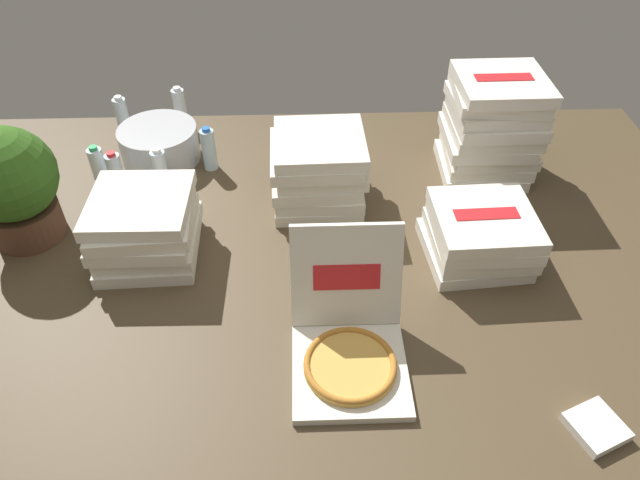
# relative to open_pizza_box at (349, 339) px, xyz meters

# --- Properties ---
(ground_plane) EXTENTS (3.20, 2.40, 0.02)m
(ground_plane) POSITION_rel_open_pizza_box_xyz_m (-0.11, 0.28, -0.09)
(ground_plane) COLOR #4C3D28
(open_pizza_box) EXTENTS (0.34, 0.46, 0.36)m
(open_pizza_box) POSITION_rel_open_pizza_box_xyz_m (0.00, 0.00, 0.00)
(open_pizza_box) COLOR silver
(open_pizza_box) RESTS_ON ground_plane
(pizza_stack_left_far) EXTENTS (0.36, 0.37, 0.24)m
(pizza_stack_left_far) POSITION_rel_open_pizza_box_xyz_m (-0.69, 0.49, 0.05)
(pizza_stack_left_far) COLOR silver
(pizza_stack_left_far) RESTS_ON ground_plane
(pizza_stack_right_far) EXTENTS (0.38, 0.38, 0.44)m
(pizza_stack_right_far) POSITION_rel_open_pizza_box_xyz_m (0.65, 0.97, 0.14)
(pizza_stack_right_far) COLOR silver
(pizza_stack_right_far) RESTS_ON ground_plane
(pizza_stack_left_mid) EXTENTS (0.38, 0.37, 0.20)m
(pizza_stack_left_mid) POSITION_rel_open_pizza_box_xyz_m (0.50, 0.44, 0.02)
(pizza_stack_left_mid) COLOR silver
(pizza_stack_left_mid) RESTS_ON ground_plane
(pizza_stack_center_near) EXTENTS (0.38, 0.37, 0.29)m
(pizza_stack_center_near) POSITION_rel_open_pizza_box_xyz_m (-0.07, 0.79, 0.07)
(pizza_stack_center_near) COLOR silver
(pizza_stack_center_near) RESTS_ON ground_plane
(ice_bucket) EXTENTS (0.34, 0.34, 0.15)m
(ice_bucket) POSITION_rel_open_pizza_box_xyz_m (-0.76, 1.11, 0.00)
(ice_bucket) COLOR #B7BABF
(ice_bucket) RESTS_ON ground_plane
(water_bottle_0) EXTENTS (0.06, 0.06, 0.20)m
(water_bottle_0) POSITION_rel_open_pizza_box_xyz_m (-0.96, 1.32, 0.02)
(water_bottle_0) COLOR silver
(water_bottle_0) RESTS_ON ground_plane
(water_bottle_1) EXTENTS (0.06, 0.06, 0.20)m
(water_bottle_1) POSITION_rel_open_pizza_box_xyz_m (-0.71, 0.88, 0.02)
(water_bottle_1) COLOR silver
(water_bottle_1) RESTS_ON ground_plane
(water_bottle_2) EXTENTS (0.06, 0.06, 0.20)m
(water_bottle_2) POSITION_rel_open_pizza_box_xyz_m (-0.70, 1.40, 0.02)
(water_bottle_2) COLOR white
(water_bottle_2) RESTS_ON ground_plane
(water_bottle_3) EXTENTS (0.06, 0.06, 0.20)m
(water_bottle_3) POSITION_rel_open_pizza_box_xyz_m (-0.53, 1.03, 0.02)
(water_bottle_3) COLOR silver
(water_bottle_3) RESTS_ON ground_plane
(water_bottle_4) EXTENTS (0.06, 0.06, 0.20)m
(water_bottle_4) POSITION_rel_open_pizza_box_xyz_m (-0.88, 0.86, 0.02)
(water_bottle_4) COLOR silver
(water_bottle_4) RESTS_ON ground_plane
(water_bottle_5) EXTENTS (0.06, 0.06, 0.20)m
(water_bottle_5) POSITION_rel_open_pizza_box_xyz_m (-0.96, 0.90, 0.02)
(water_bottle_5) COLOR white
(water_bottle_5) RESTS_ON ground_plane
(potted_plant) EXTENTS (0.34, 0.34, 0.45)m
(potted_plant) POSITION_rel_open_pizza_box_xyz_m (-1.17, 0.61, 0.16)
(potted_plant) COLOR #513323
(potted_plant) RESTS_ON ground_plane
(napkin_pile) EXTENTS (0.18, 0.18, 0.03)m
(napkin_pile) POSITION_rel_open_pizza_box_xyz_m (0.67, -0.28, -0.06)
(napkin_pile) COLOR white
(napkin_pile) RESTS_ON ground_plane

